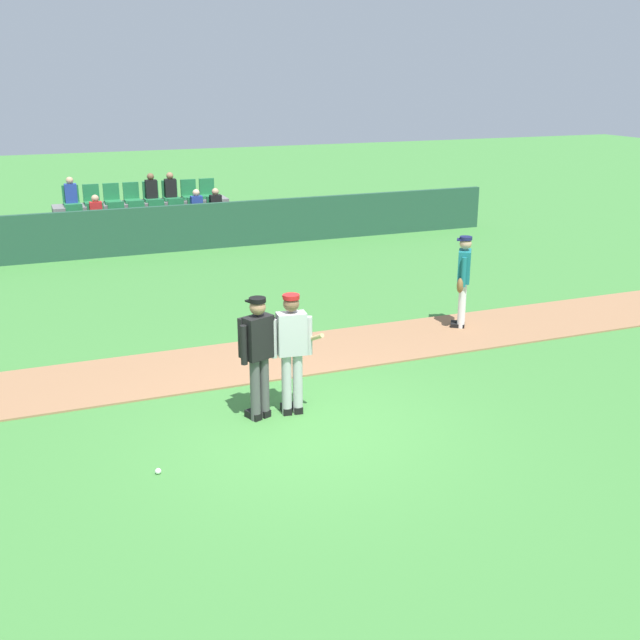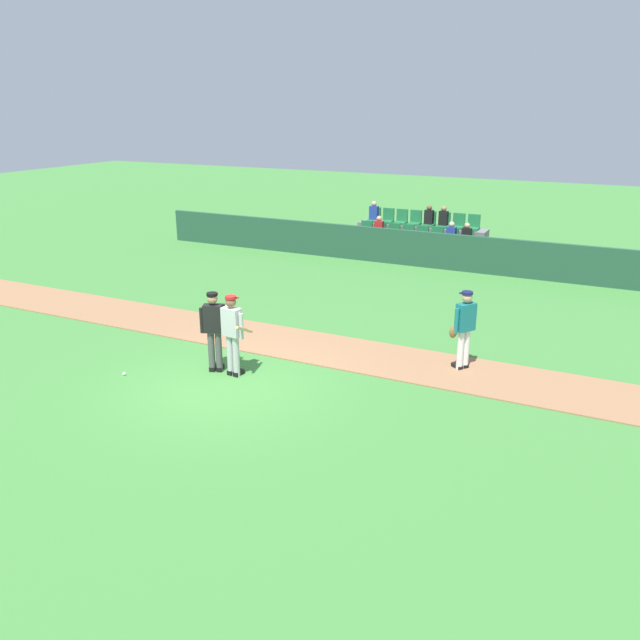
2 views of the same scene
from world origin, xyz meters
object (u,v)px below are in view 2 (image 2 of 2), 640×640
Objects in this scene: batter_grey_jersey at (233,332)px; baseball at (124,374)px; umpire_home_plate at (214,327)px; runner_teal_jersey at (464,328)px.

batter_grey_jersey is 2.52m from baseball.
batter_grey_jersey is 23.78× the size of baseball.
umpire_home_plate is 1.00× the size of runner_teal_jersey.
batter_grey_jersey reaches higher than baseball.
batter_grey_jersey and umpire_home_plate have the same top height.
baseball is (-2.10, -1.04, -0.93)m from batter_grey_jersey.
baseball is (-6.35, -3.47, -0.93)m from runner_teal_jersey.
umpire_home_plate is 5.31m from runner_teal_jersey.
batter_grey_jersey is at bearing -4.19° from umpire_home_plate.
umpire_home_plate reaches higher than baseball.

